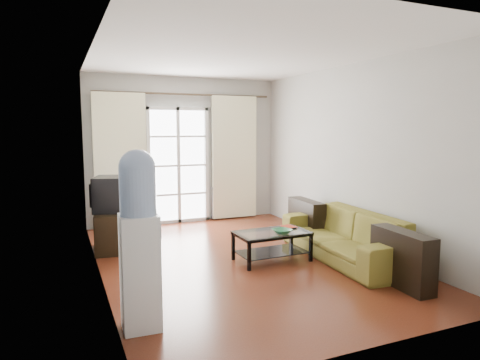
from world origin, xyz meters
name	(u,v)px	position (x,y,z in m)	size (l,w,h in m)	color
floor	(240,259)	(0.00, 0.00, 0.00)	(5.20, 5.20, 0.00)	maroon
ceiling	(240,55)	(0.00, 0.00, 2.70)	(5.20, 5.20, 0.00)	white
wall_back	(185,150)	(0.00, 2.60, 1.35)	(3.60, 0.02, 2.70)	#B7B7AE
wall_front	(374,182)	(0.00, -2.60, 1.35)	(3.60, 0.02, 2.70)	#B7B7AE
wall_left	(97,164)	(-1.80, 0.00, 1.35)	(0.02, 5.20, 2.70)	#B7B7AE
wall_right	(351,156)	(1.80, 0.00, 1.35)	(0.02, 5.20, 2.70)	#B7B7AE
french_door	(178,166)	(-0.15, 2.54, 1.07)	(1.16, 0.06, 2.15)	white
curtain_rod	(186,94)	(0.00, 2.50, 2.38)	(0.04, 0.04, 3.30)	#4C3F2D
curtain_left	(121,161)	(-1.20, 2.48, 1.20)	(0.90, 0.07, 2.35)	#FFFECD
curtain_right	(234,157)	(0.95, 2.48, 1.20)	(0.90, 0.07, 2.35)	#FFFECD
radiator	(227,202)	(0.80, 2.50, 0.33)	(0.64, 0.12, 0.64)	#949497
sofa	(346,235)	(1.33, -0.54, 0.32)	(0.98, 2.23, 0.64)	brown
coffee_table	(272,242)	(0.36, -0.24, 0.25)	(0.98, 0.58, 0.39)	silver
bowl	(282,231)	(0.44, -0.38, 0.42)	(0.28, 0.28, 0.06)	#36964D
book	(285,228)	(0.61, -0.13, 0.40)	(0.18, 0.23, 0.02)	maroon
remote	(291,229)	(0.66, -0.21, 0.40)	(0.16, 0.05, 0.02)	black
tv_stand	(114,231)	(-1.51, 1.13, 0.28)	(0.51, 0.77, 0.56)	black
crt_tv	(112,194)	(-1.51, 1.19, 0.82)	(0.66, 0.67, 0.50)	black
task_chair	(136,223)	(-1.11, 1.58, 0.27)	(0.66, 0.66, 0.91)	black
water_cooler	(139,237)	(-1.60, -1.52, 0.83)	(0.35, 0.33, 1.58)	white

